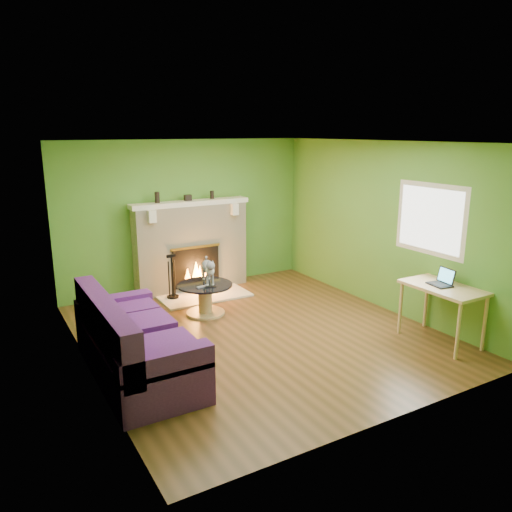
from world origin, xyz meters
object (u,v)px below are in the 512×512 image
at_px(sofa, 132,345).
at_px(desk, 443,293).
at_px(cat, 208,270).
at_px(coffee_table, 205,297).

xyz_separation_m(sofa, desk, (3.81, -1.13, 0.31)).
distance_m(sofa, cat, 2.19).
height_order(coffee_table, cat, cat).
xyz_separation_m(sofa, coffee_table, (1.54, 1.39, -0.10)).
relative_size(sofa, cat, 3.26).
bearing_deg(coffee_table, sofa, -137.82).
relative_size(desk, cat, 1.61).
bearing_deg(cat, sofa, -123.19).
xyz_separation_m(sofa, cat, (1.62, 1.44, 0.31)).
bearing_deg(coffee_table, desk, -47.99).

